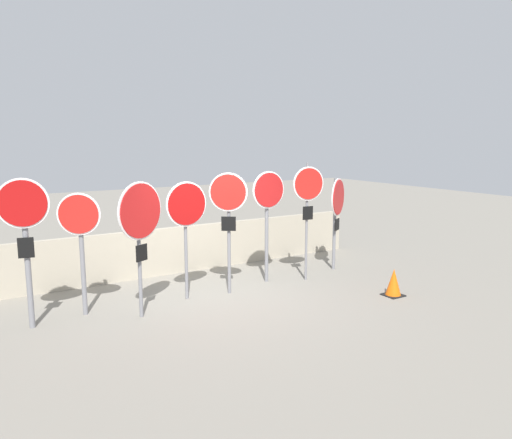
# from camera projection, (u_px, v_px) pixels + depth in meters

# --- Properties ---
(ground_plane) EXTENTS (40.00, 40.00, 0.00)m
(ground_plane) POSITION_uv_depth(u_px,v_px,m) (213.00, 297.00, 9.34)
(ground_plane) COLOR gray
(fence_back) EXTENTS (9.42, 0.12, 1.02)m
(fence_back) POSITION_uv_depth(u_px,v_px,m) (173.00, 251.00, 10.87)
(fence_back) COLOR #A89E89
(fence_back) RESTS_ON ground
(stop_sign_0) EXTENTS (0.75, 0.22, 2.36)m
(stop_sign_0) POSITION_uv_depth(u_px,v_px,m) (24.00, 226.00, 7.54)
(stop_sign_0) COLOR slate
(stop_sign_0) RESTS_ON ground
(stop_sign_1) EXTENTS (0.64, 0.33, 2.07)m
(stop_sign_1) POSITION_uv_depth(u_px,v_px,m) (80.00, 229.00, 8.15)
(stop_sign_1) COLOR slate
(stop_sign_1) RESTS_ON ground
(stop_sign_2) EXTENTS (0.86, 0.45, 2.26)m
(stop_sign_2) POSITION_uv_depth(u_px,v_px,m) (140.00, 220.00, 8.02)
(stop_sign_2) COLOR slate
(stop_sign_2) RESTS_ON ground
(stop_sign_3) EXTENTS (0.81, 0.15, 2.18)m
(stop_sign_3) POSITION_uv_depth(u_px,v_px,m) (186.00, 212.00, 8.94)
(stop_sign_3) COLOR slate
(stop_sign_3) RESTS_ON ground
(stop_sign_4) EXTENTS (0.60, 0.43, 2.32)m
(stop_sign_4) POSITION_uv_depth(u_px,v_px,m) (228.00, 206.00, 9.25)
(stop_sign_4) COLOR slate
(stop_sign_4) RESTS_ON ground
(stop_sign_5) EXTENTS (0.75, 0.14, 2.29)m
(stop_sign_5) POSITION_uv_depth(u_px,v_px,m) (268.00, 203.00, 10.04)
(stop_sign_5) COLOR slate
(stop_sign_5) RESTS_ON ground
(stop_sign_6) EXTENTS (0.69, 0.15, 2.45)m
(stop_sign_6) POSITION_uv_depth(u_px,v_px,m) (308.00, 194.00, 10.13)
(stop_sign_6) COLOR slate
(stop_sign_6) RESTS_ON ground
(stop_sign_7) EXTENTS (0.72, 0.47, 2.07)m
(stop_sign_7) POSITION_uv_depth(u_px,v_px,m) (337.00, 205.00, 11.04)
(stop_sign_7) COLOR slate
(stop_sign_7) RESTS_ON ground
(traffic_cone_0) EXTENTS (0.35, 0.35, 0.52)m
(traffic_cone_0) POSITION_uv_depth(u_px,v_px,m) (394.00, 282.00, 9.38)
(traffic_cone_0) COLOR black
(traffic_cone_0) RESTS_ON ground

